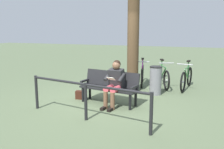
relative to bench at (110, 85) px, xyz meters
name	(u,v)px	position (x,y,z in m)	size (l,w,h in m)	color
ground_plane	(100,103)	(0.25, 0.11, -0.51)	(40.00, 40.00, 0.00)	#566647
bench	(110,85)	(0.00, 0.00, 0.00)	(1.66, 0.78, 0.87)	black
person_reading	(115,81)	(-0.20, 0.21, 0.16)	(0.54, 0.81, 1.20)	#262628
handbag	(81,95)	(0.91, -0.10, -0.39)	(0.30, 0.14, 0.24)	#3F1E14
tree_trunk	(133,25)	(-0.28, -1.41, 1.59)	(0.36, 0.36, 4.20)	#4C3823
litter_bin	(156,80)	(-1.04, -1.26, -0.07)	(0.37, 0.37, 0.87)	slate
bicycle_silver	(186,78)	(-1.91, -2.29, -0.15)	(0.48, 1.67, 0.94)	black
bicycle_green	(163,76)	(-1.12, -2.37, -0.15)	(0.71, 1.59, 0.94)	black
bicycle_orange	(142,75)	(-0.39, -2.44, -0.15)	(0.49, 1.66, 0.94)	black
railing_fence	(86,94)	(0.11, 1.35, 0.09)	(3.08, 0.75, 0.85)	black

